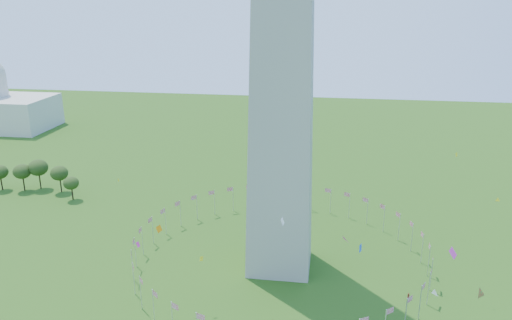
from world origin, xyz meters
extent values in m
cylinder|color=silver|center=(40.00, 50.00, 4.50)|extent=(0.24, 0.24, 9.00)
cylinder|color=silver|center=(39.39, 56.95, 4.50)|extent=(0.24, 0.24, 9.00)
cylinder|color=silver|center=(37.59, 63.68, 4.50)|extent=(0.24, 0.24, 9.00)
cylinder|color=silver|center=(34.64, 70.00, 4.50)|extent=(0.24, 0.24, 9.00)
cylinder|color=silver|center=(30.64, 75.71, 4.50)|extent=(0.24, 0.24, 9.00)
cylinder|color=silver|center=(25.71, 80.64, 4.50)|extent=(0.24, 0.24, 9.00)
cylinder|color=silver|center=(20.00, 84.64, 4.50)|extent=(0.24, 0.24, 9.00)
cylinder|color=silver|center=(13.68, 87.59, 4.50)|extent=(0.24, 0.24, 9.00)
cylinder|color=silver|center=(6.95, 89.39, 4.50)|extent=(0.24, 0.24, 9.00)
cylinder|color=silver|center=(0.00, 90.00, 4.50)|extent=(0.24, 0.24, 9.00)
cylinder|color=silver|center=(-6.95, 89.39, 4.50)|extent=(0.24, 0.24, 9.00)
cylinder|color=silver|center=(-13.68, 87.59, 4.50)|extent=(0.24, 0.24, 9.00)
cylinder|color=silver|center=(-20.00, 84.64, 4.50)|extent=(0.24, 0.24, 9.00)
cylinder|color=silver|center=(-25.71, 80.64, 4.50)|extent=(0.24, 0.24, 9.00)
cylinder|color=silver|center=(-30.64, 75.71, 4.50)|extent=(0.24, 0.24, 9.00)
cylinder|color=silver|center=(-34.64, 70.00, 4.50)|extent=(0.24, 0.24, 9.00)
cylinder|color=silver|center=(-37.59, 63.68, 4.50)|extent=(0.24, 0.24, 9.00)
cylinder|color=silver|center=(-39.39, 56.95, 4.50)|extent=(0.24, 0.24, 9.00)
cylinder|color=silver|center=(-40.00, 50.00, 4.50)|extent=(0.24, 0.24, 9.00)
cylinder|color=silver|center=(-39.39, 43.05, 4.50)|extent=(0.24, 0.24, 9.00)
cylinder|color=silver|center=(-37.59, 36.32, 4.50)|extent=(0.24, 0.24, 9.00)
cylinder|color=silver|center=(-34.64, 30.00, 4.50)|extent=(0.24, 0.24, 9.00)
cylinder|color=silver|center=(-30.64, 24.29, 4.50)|extent=(0.24, 0.24, 9.00)
cylinder|color=silver|center=(-25.71, 19.36, 4.50)|extent=(0.24, 0.24, 9.00)
cylinder|color=silver|center=(-20.00, 15.36, 4.50)|extent=(0.24, 0.24, 9.00)
cylinder|color=silver|center=(30.64, 24.29, 4.50)|extent=(0.24, 0.24, 9.00)
cylinder|color=silver|center=(34.64, 30.00, 4.50)|extent=(0.24, 0.24, 9.00)
cylinder|color=silver|center=(37.59, 36.32, 4.50)|extent=(0.24, 0.24, 9.00)
cylinder|color=silver|center=(39.39, 43.05, 4.50)|extent=(0.24, 0.24, 9.00)
imported|color=#5A1714|center=(33.42, 38.00, 0.86)|extent=(0.63, 0.88, 1.71)
plane|color=#CC2699|center=(16.87, 33.45, 17.68)|extent=(1.90, 2.95, 2.38)
plane|color=#CC2699|center=(32.29, 0.68, 32.98)|extent=(1.46, 2.08, 1.82)
plane|color=orange|center=(-23.18, 19.42, 24.15)|extent=(0.42, 1.87, 1.89)
plane|color=yellow|center=(-52.35, 64.30, 17.22)|extent=(0.61, 1.65, 1.73)
plane|color=yellow|center=(-16.25, 27.26, 13.16)|extent=(1.30, 0.36, 1.34)
plane|color=white|center=(2.45, 30.04, 22.80)|extent=(2.01, 0.59, 2.00)
plane|color=yellow|center=(42.70, 47.00, 35.40)|extent=(0.96, 0.78, 1.22)
plane|color=white|center=(35.59, 21.97, 12.34)|extent=(1.40, 1.36, 1.72)
plane|color=blue|center=(20.26, 29.81, 17.51)|extent=(1.44, 1.34, 1.96)
plane|color=#CC2699|center=(-38.45, 43.09, 6.90)|extent=(0.92, 1.49, 1.46)
plane|color=yellow|center=(49.22, 34.10, 29.32)|extent=(0.97, 0.20, 0.97)
plane|color=blue|center=(41.08, 11.42, 19.49)|extent=(1.93, 1.83, 1.91)
ellipsoid|color=#324D19|center=(-113.10, 91.07, 4.88)|extent=(6.25, 6.25, 9.76)
ellipsoid|color=#324D19|center=(-104.02, 91.62, 5.21)|extent=(6.67, 6.67, 10.42)
ellipsoid|color=#324D19|center=(-98.88, 94.41, 5.83)|extent=(7.46, 7.46, 11.65)
ellipsoid|color=#324D19|center=(-89.01, 92.21, 5.15)|extent=(6.59, 6.59, 10.30)
ellipsoid|color=#324D19|center=(-80.81, 85.62, 4.42)|extent=(5.65, 5.65, 8.83)
camera|label=1|loc=(11.94, -73.58, 71.51)|focal=35.00mm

